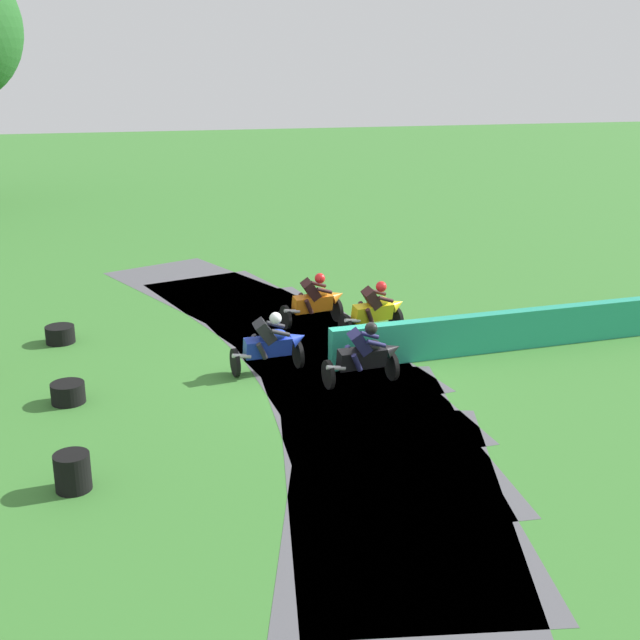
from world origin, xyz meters
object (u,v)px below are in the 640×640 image
Objects in this scene: motorcycle_lead_black at (365,355)px; tire_stack_mid_b at (60,334)px; tire_stack_mid_a at (68,393)px; motorcycle_chase_blue at (271,343)px; tire_stack_near at (73,472)px; motorcycle_trailing_yellow at (376,309)px; motorcycle_fourth_orange at (316,300)px.

tire_stack_mid_b is (-6.23, 4.17, -0.45)m from motorcycle_lead_black.
motorcycle_lead_black reaches higher than tire_stack_mid_a.
motorcycle_chase_blue reaches higher than tire_stack_mid_a.
tire_stack_mid_b is (-0.61, 7.25, -0.10)m from tire_stack_near.
motorcycle_chase_blue is 5.74m from tire_stack_near.
motorcycle_trailing_yellow reaches higher than tire_stack_near.
motorcycle_fourth_orange is at bearing 139.62° from motorcycle_trailing_yellow.
motorcycle_lead_black is at bearing -33.04° from motorcycle_chase_blue.
tire_stack_near is (-6.75, -6.07, -0.35)m from motorcycle_trailing_yellow.
tire_stack_mid_a is (-4.13, -0.67, -0.45)m from motorcycle_chase_blue.
motorcycle_trailing_yellow is at bearing -40.38° from motorcycle_fourth_orange.
motorcycle_trailing_yellow is 7.47m from tire_stack_mid_b.
motorcycle_lead_black is 2.07m from motorcycle_chase_blue.
tire_stack_near is (-5.62, -3.08, -0.35)m from motorcycle_lead_black.
motorcycle_trailing_yellow reaches higher than tire_stack_mid_a.
tire_stack_mid_b is (-6.13, 0.13, -0.45)m from motorcycle_fourth_orange.
motorcycle_lead_black is at bearing -4.48° from tire_stack_mid_a.
motorcycle_trailing_yellow is 2.85× the size of tire_stack_near.
tire_stack_mid_b is (-4.49, 3.04, -0.45)m from motorcycle_chase_blue.
motorcycle_chase_blue reaches higher than tire_stack_mid_b.
motorcycle_trailing_yellow is at bearing -9.11° from tire_stack_mid_b.
tire_stack_mid_a is (-7.00, -2.53, -0.45)m from motorcycle_trailing_yellow.
motorcycle_chase_blue is at bearing 146.96° from motorcycle_lead_black.
tire_stack_near is 0.92× the size of tire_stack_mid_a.
tire_stack_near is at bearing -151.28° from motorcycle_lead_black.
motorcycle_trailing_yellow is 2.53× the size of tire_stack_mid_b.
motorcycle_chase_blue reaches higher than motorcycle_trailing_yellow.
motorcycle_lead_black is 0.98× the size of motorcycle_trailing_yellow.
tire_stack_mid_a is 0.97× the size of tire_stack_mid_b.
motorcycle_fourth_orange is at bearing 52.23° from tire_stack_near.
motorcycle_lead_black reaches higher than tire_stack_near.
motorcycle_lead_black is 2.57× the size of tire_stack_mid_a.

